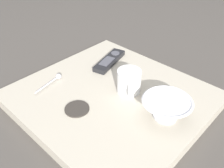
# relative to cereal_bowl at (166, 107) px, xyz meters

# --- Properties ---
(ground_plane) EXTENTS (6.00, 6.00, 0.00)m
(ground_plane) POSITION_rel_cereal_bowl_xyz_m (0.03, -0.21, -0.08)
(ground_plane) COLOR #47423D
(table) EXTENTS (0.62, 0.66, 0.04)m
(table) POSITION_rel_cereal_bowl_xyz_m (0.03, -0.21, -0.06)
(table) COLOR #B7AD99
(table) RESTS_ON ground
(cereal_bowl) EXTENTS (0.16, 0.16, 0.07)m
(cereal_bowl) POSITION_rel_cereal_bowl_xyz_m (0.00, 0.00, 0.00)
(cereal_bowl) COLOR silver
(cereal_bowl) RESTS_ON table
(coffee_mug) EXTENTS (0.11, 0.10, 0.09)m
(coffee_mug) POSITION_rel_cereal_bowl_xyz_m (-0.02, -0.18, 0.01)
(coffee_mug) COLOR white
(coffee_mug) RESTS_ON table
(teaspoon) EXTENTS (0.14, 0.04, 0.02)m
(teaspoon) POSITION_rel_cereal_bowl_xyz_m (0.13, -0.43, -0.03)
(teaspoon) COLOR silver
(teaspoon) RESTS_ON table
(tv_remote_near) EXTENTS (0.21, 0.11, 0.02)m
(tv_remote_near) POSITION_rel_cereal_bowl_xyz_m (-0.12, -0.37, -0.03)
(tv_remote_near) COLOR black
(tv_remote_near) RESTS_ON table
(drink_coaster) EXTENTS (0.09, 0.09, 0.01)m
(drink_coaster) POSITION_rel_cereal_bowl_xyz_m (0.18, -0.24, -0.04)
(drink_coaster) COLOR #332D28
(drink_coaster) RESTS_ON table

